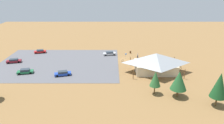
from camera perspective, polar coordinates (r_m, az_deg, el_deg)
name	(u,v)px	position (r m, az deg, el deg)	size (l,w,h in m)	color
ground	(126,60)	(73.53, 3.71, 0.67)	(160.00, 160.00, 0.00)	olive
parking_lot_asphalt	(59,63)	(72.09, -14.36, -0.34)	(39.88, 30.30, 0.05)	#56565B
bike_pavilion	(156,62)	(63.34, 11.85, 0.12)	(14.63, 10.75, 5.84)	beige
trash_bin	(130,52)	(80.50, 5.04, 2.73)	(0.60, 0.60, 0.90)	brown
lot_sign	(126,55)	(73.51, 3.81, 1.82)	(0.56, 0.08, 2.20)	#99999E
pine_mideast	(219,85)	(49.48, 27.28, -5.66)	(3.36, 3.36, 7.74)	brown
pine_west	(155,79)	(50.30, 11.76, -4.53)	(2.61, 2.61, 5.79)	brown
pine_center	(179,80)	(50.31, 17.82, -4.83)	(3.75, 3.75, 6.39)	brown
bicycle_white_yard_right	(176,63)	(71.91, 17.11, -0.39)	(1.64, 0.73, 0.82)	black
bicycle_silver_mid_cluster	(122,61)	(71.33, 2.85, 0.37)	(0.78, 1.66, 0.83)	black
bicycle_green_yard_front	(166,62)	(72.42, 14.56, 0.03)	(1.67, 0.48, 0.78)	black
bicycle_purple_near_sign	(136,61)	(71.34, 6.65, 0.28)	(1.03, 1.44, 0.87)	black
bicycle_yellow_edge_north	(181,67)	(69.15, 18.30, -1.35)	(0.50, 1.65, 0.76)	black
bicycle_blue_near_porch	(139,60)	(72.84, 7.32, 0.65)	(0.48, 1.68, 0.76)	black
bicycle_red_lone_west	(147,59)	(74.26, 9.51, 0.91)	(1.65, 0.48, 0.78)	black
car_red_aisle_side	(40,51)	(84.78, -19.02, 2.78)	(4.61, 2.77, 1.34)	red
car_green_end_stall	(25,71)	(66.77, -22.63, -2.34)	(4.84, 2.85, 1.39)	#1E6B3D
car_silver_back_corner	(109,53)	(77.80, -0.70, 2.38)	(4.88, 2.72, 1.30)	#BCBCC1
car_blue_front_row	(63,73)	(61.91, -13.32, -3.02)	(4.97, 2.88, 1.38)	#1E42B2
car_maroon_far_end	(14,61)	(77.51, -25.22, 0.32)	(4.92, 2.77, 1.36)	maroon
visitor_by_pavilion	(138,55)	(75.52, 7.02, 1.83)	(0.38, 0.40, 1.75)	#2D3347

